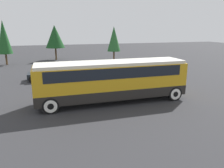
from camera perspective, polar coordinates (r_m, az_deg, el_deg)
ground_plane at (r=16.79m, az=0.00°, el=-4.60°), size 120.00×120.00×0.00m
tour_bus at (r=16.30m, az=0.32°, el=1.66°), size 11.21×2.65×3.09m
parked_car_near at (r=24.63m, az=-16.37°, el=2.67°), size 4.32×1.86×1.41m
parked_car_mid at (r=25.14m, az=-2.52°, el=3.39°), size 4.14×1.79×1.29m
tree_left at (r=39.69m, az=-14.71°, el=11.90°), size 3.23×3.23×5.95m
tree_center at (r=36.76m, az=-26.43°, el=10.90°), size 2.11×2.11×6.61m
tree_right at (r=37.85m, az=0.50°, el=11.68°), size 2.26×2.26×5.73m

